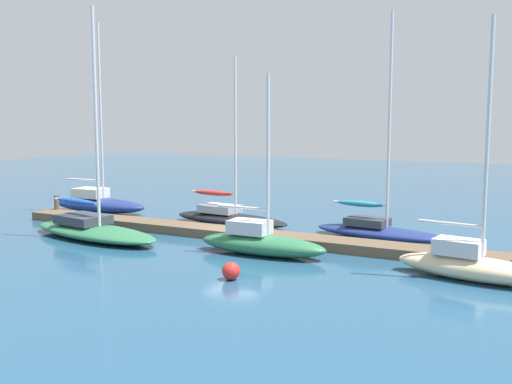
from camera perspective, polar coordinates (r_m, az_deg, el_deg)
ground_plane at (r=27.11m, az=-1.98°, el=-4.65°), size 120.00×120.00×0.00m
dock_pier at (r=27.07m, az=-1.99°, el=-4.20°), size 25.59×1.60×0.43m
dock_piling_near_end at (r=35.23m, az=-19.20°, el=-1.33°), size 0.28×0.28×1.25m
sailboat_0 at (r=36.26m, az=-15.42°, el=-0.98°), size 6.64×2.31×11.27m
sailboat_1 at (r=28.10m, az=-15.95°, el=-3.48°), size 8.27×3.62×10.62m
sailboat_2 at (r=30.63m, az=-2.74°, el=-2.39°), size 7.08×2.52×8.80m
sailboat_3 at (r=23.69m, az=0.43°, el=-4.93°), size 5.65×1.67×7.37m
sailboat_4 at (r=27.58m, az=12.03°, el=-3.53°), size 6.62×2.56×10.39m
sailboat_5 at (r=21.28m, az=20.66°, el=-6.67°), size 5.51×2.25×8.92m
mooring_buoy_red at (r=20.05m, az=-2.51°, el=-7.85°), size 0.63×0.63×0.63m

